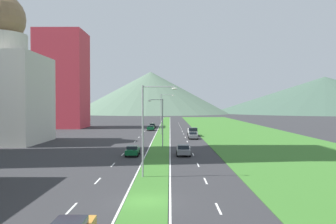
# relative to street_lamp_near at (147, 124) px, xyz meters

# --- Properties ---
(ground_plane) EXTENTS (600.00, 600.00, 0.00)m
(ground_plane) POSITION_rel_street_lamp_near_xyz_m (0.54, -9.05, -5.32)
(ground_plane) COLOR #2D2D30
(grass_median) EXTENTS (3.20, 240.00, 0.06)m
(grass_median) POSITION_rel_street_lamp_near_xyz_m (0.54, 50.95, -5.29)
(grass_median) COLOR #387028
(grass_median) RESTS_ON ground_plane
(grass_verge_right) EXTENTS (24.00, 240.00, 0.06)m
(grass_verge_right) POSITION_rel_street_lamp_near_xyz_m (21.14, 50.95, -5.29)
(grass_verge_right) COLOR #387028
(grass_verge_right) RESTS_ON ground_plane
(lane_dash_left_2) EXTENTS (0.16, 2.80, 0.01)m
(lane_dash_left_2) POSITION_rel_street_lamp_near_xyz_m (-4.56, -10.77, -5.31)
(lane_dash_left_2) COLOR silver
(lane_dash_left_2) RESTS_ON ground_plane
(lane_dash_left_3) EXTENTS (0.16, 2.80, 0.01)m
(lane_dash_left_3) POSITION_rel_street_lamp_near_xyz_m (-4.56, -1.63, -5.31)
(lane_dash_left_3) COLOR silver
(lane_dash_left_3) RESTS_ON ground_plane
(lane_dash_left_4) EXTENTS (0.16, 2.80, 0.01)m
(lane_dash_left_4) POSITION_rel_street_lamp_near_xyz_m (-4.56, 7.51, -5.31)
(lane_dash_left_4) COLOR silver
(lane_dash_left_4) RESTS_ON ground_plane
(lane_dash_left_5) EXTENTS (0.16, 2.80, 0.01)m
(lane_dash_left_5) POSITION_rel_street_lamp_near_xyz_m (-4.56, 16.65, -5.31)
(lane_dash_left_5) COLOR silver
(lane_dash_left_5) RESTS_ON ground_plane
(lane_dash_left_6) EXTENTS (0.16, 2.80, 0.01)m
(lane_dash_left_6) POSITION_rel_street_lamp_near_xyz_m (-4.56, 25.79, -5.31)
(lane_dash_left_6) COLOR silver
(lane_dash_left_6) RESTS_ON ground_plane
(lane_dash_left_7) EXTENTS (0.16, 2.80, 0.01)m
(lane_dash_left_7) POSITION_rel_street_lamp_near_xyz_m (-4.56, 34.93, -5.31)
(lane_dash_left_7) COLOR silver
(lane_dash_left_7) RESTS_ON ground_plane
(lane_dash_left_8) EXTENTS (0.16, 2.80, 0.01)m
(lane_dash_left_8) POSITION_rel_street_lamp_near_xyz_m (-4.56, 44.07, -5.31)
(lane_dash_left_8) COLOR silver
(lane_dash_left_8) RESTS_ON ground_plane
(lane_dash_left_9) EXTENTS (0.16, 2.80, 0.01)m
(lane_dash_left_9) POSITION_rel_street_lamp_near_xyz_m (-4.56, 53.21, -5.31)
(lane_dash_left_9) COLOR silver
(lane_dash_left_9) RESTS_ON ground_plane
(lane_dash_left_10) EXTENTS (0.16, 2.80, 0.01)m
(lane_dash_left_10) POSITION_rel_street_lamp_near_xyz_m (-4.56, 62.35, -5.31)
(lane_dash_left_10) COLOR silver
(lane_dash_left_10) RESTS_ON ground_plane
(lane_dash_left_11) EXTENTS (0.16, 2.80, 0.01)m
(lane_dash_left_11) POSITION_rel_street_lamp_near_xyz_m (-4.56, 71.48, -5.31)
(lane_dash_left_11) COLOR silver
(lane_dash_left_11) RESTS_ON ground_plane
(lane_dash_left_12) EXTENTS (0.16, 2.80, 0.01)m
(lane_dash_left_12) POSITION_rel_street_lamp_near_xyz_m (-4.56, 80.62, -5.31)
(lane_dash_left_12) COLOR silver
(lane_dash_left_12) RESTS_ON ground_plane
(lane_dash_left_13) EXTENTS (0.16, 2.80, 0.01)m
(lane_dash_left_13) POSITION_rel_street_lamp_near_xyz_m (-4.56, 89.76, -5.31)
(lane_dash_left_13) COLOR silver
(lane_dash_left_13) RESTS_ON ground_plane
(lane_dash_left_14) EXTENTS (0.16, 2.80, 0.01)m
(lane_dash_left_14) POSITION_rel_street_lamp_near_xyz_m (-4.56, 98.90, -5.31)
(lane_dash_left_14) COLOR silver
(lane_dash_left_14) RESTS_ON ground_plane
(lane_dash_left_15) EXTENTS (0.16, 2.80, 0.01)m
(lane_dash_left_15) POSITION_rel_street_lamp_near_xyz_m (-4.56, 108.04, -5.31)
(lane_dash_left_15) COLOR silver
(lane_dash_left_15) RESTS_ON ground_plane
(lane_dash_right_2) EXTENTS (0.16, 2.80, 0.01)m
(lane_dash_right_2) POSITION_rel_street_lamp_near_xyz_m (5.64, -10.77, -5.31)
(lane_dash_right_2) COLOR silver
(lane_dash_right_2) RESTS_ON ground_plane
(lane_dash_right_3) EXTENTS (0.16, 2.80, 0.01)m
(lane_dash_right_3) POSITION_rel_street_lamp_near_xyz_m (5.64, -1.63, -5.31)
(lane_dash_right_3) COLOR silver
(lane_dash_right_3) RESTS_ON ground_plane
(lane_dash_right_4) EXTENTS (0.16, 2.80, 0.01)m
(lane_dash_right_4) POSITION_rel_street_lamp_near_xyz_m (5.64, 7.51, -5.31)
(lane_dash_right_4) COLOR silver
(lane_dash_right_4) RESTS_ON ground_plane
(lane_dash_right_5) EXTENTS (0.16, 2.80, 0.01)m
(lane_dash_right_5) POSITION_rel_street_lamp_near_xyz_m (5.64, 16.65, -5.31)
(lane_dash_right_5) COLOR silver
(lane_dash_right_5) RESTS_ON ground_plane
(lane_dash_right_6) EXTENTS (0.16, 2.80, 0.01)m
(lane_dash_right_6) POSITION_rel_street_lamp_near_xyz_m (5.64, 25.79, -5.31)
(lane_dash_right_6) COLOR silver
(lane_dash_right_6) RESTS_ON ground_plane
(lane_dash_right_7) EXTENTS (0.16, 2.80, 0.01)m
(lane_dash_right_7) POSITION_rel_street_lamp_near_xyz_m (5.64, 34.93, -5.31)
(lane_dash_right_7) COLOR silver
(lane_dash_right_7) RESTS_ON ground_plane
(lane_dash_right_8) EXTENTS (0.16, 2.80, 0.01)m
(lane_dash_right_8) POSITION_rel_street_lamp_near_xyz_m (5.64, 44.07, -5.31)
(lane_dash_right_8) COLOR silver
(lane_dash_right_8) RESTS_ON ground_plane
(lane_dash_right_9) EXTENTS (0.16, 2.80, 0.01)m
(lane_dash_right_9) POSITION_rel_street_lamp_near_xyz_m (5.64, 53.21, -5.31)
(lane_dash_right_9) COLOR silver
(lane_dash_right_9) RESTS_ON ground_plane
(lane_dash_right_10) EXTENTS (0.16, 2.80, 0.01)m
(lane_dash_right_10) POSITION_rel_street_lamp_near_xyz_m (5.64, 62.35, -5.31)
(lane_dash_right_10) COLOR silver
(lane_dash_right_10) RESTS_ON ground_plane
(lane_dash_right_11) EXTENTS (0.16, 2.80, 0.01)m
(lane_dash_right_11) POSITION_rel_street_lamp_near_xyz_m (5.64, 71.48, -5.31)
(lane_dash_right_11) COLOR silver
(lane_dash_right_11) RESTS_ON ground_plane
(lane_dash_right_12) EXTENTS (0.16, 2.80, 0.01)m
(lane_dash_right_12) POSITION_rel_street_lamp_near_xyz_m (5.64, 80.62, -5.31)
(lane_dash_right_12) COLOR silver
(lane_dash_right_12) RESTS_ON ground_plane
(lane_dash_right_13) EXTENTS (0.16, 2.80, 0.01)m
(lane_dash_right_13) POSITION_rel_street_lamp_near_xyz_m (5.64, 89.76, -5.31)
(lane_dash_right_13) COLOR silver
(lane_dash_right_13) RESTS_ON ground_plane
(lane_dash_right_14) EXTENTS (0.16, 2.80, 0.01)m
(lane_dash_right_14) POSITION_rel_street_lamp_near_xyz_m (5.64, 98.90, -5.31)
(lane_dash_right_14) COLOR silver
(lane_dash_right_14) RESTS_ON ground_plane
(lane_dash_right_15) EXTENTS (0.16, 2.80, 0.01)m
(lane_dash_right_15) POSITION_rel_street_lamp_near_xyz_m (5.64, 108.04, -5.31)
(lane_dash_right_15) COLOR silver
(lane_dash_right_15) RESTS_ON ground_plane
(edge_line_median_left) EXTENTS (0.16, 240.00, 0.01)m
(edge_line_median_left) POSITION_rel_street_lamp_near_xyz_m (-1.21, 50.95, -5.31)
(edge_line_median_left) COLOR silver
(edge_line_median_left) RESTS_ON ground_plane
(edge_line_median_right) EXTENTS (0.16, 240.00, 0.01)m
(edge_line_median_right) POSITION_rel_street_lamp_near_xyz_m (2.29, 50.95, -5.31)
(edge_line_median_right) COLOR silver
(edge_line_median_right) RESTS_ON ground_plane
(domed_building) EXTENTS (15.99, 15.99, 28.10)m
(domed_building) POSITION_rel_street_lamp_near_xyz_m (-29.72, 32.42, 6.12)
(domed_building) COLOR beige
(domed_building) RESTS_ON ground_plane
(midrise_colored) EXTENTS (14.19, 14.19, 29.77)m
(midrise_colored) POSITION_rel_street_lamp_near_xyz_m (-31.14, 77.14, 9.57)
(midrise_colored) COLOR #D83847
(midrise_colored) RESTS_ON ground_plane
(hill_far_left) EXTENTS (139.13, 139.13, 20.37)m
(hill_far_left) POSITION_rel_street_lamp_near_xyz_m (-114.61, 255.95, 4.87)
(hill_far_left) COLOR #516B56
(hill_far_left) RESTS_ON ground_plane
(hill_far_center) EXTENTS (124.28, 124.28, 33.29)m
(hill_far_center) POSITION_rel_street_lamp_near_xyz_m (-13.08, 255.05, 11.32)
(hill_far_center) COLOR #516B56
(hill_far_center) RESTS_ON ground_plane
(hill_far_right) EXTENTS (190.81, 190.81, 30.97)m
(hill_far_right) POSITION_rel_street_lamp_near_xyz_m (134.36, 276.15, 10.17)
(hill_far_right) COLOR #3D5647
(hill_far_right) RESTS_ON ground_plane
(street_lamp_near) EXTENTS (3.50, 0.46, 9.13)m
(street_lamp_near) POSITION_rel_street_lamp_near_xyz_m (0.00, 0.00, 0.00)
(street_lamp_near) COLOR #99999E
(street_lamp_near) RESTS_ON ground_plane
(street_lamp_mid) EXTENTS (2.58, 0.28, 8.20)m
(street_lamp_mid) POSITION_rel_street_lamp_near_xyz_m (0.75, 25.77, -0.58)
(street_lamp_mid) COLOR #99999E
(street_lamp_mid) RESTS_ON ground_plane
(street_lamp_far) EXTENTS (3.24, 0.45, 9.71)m
(street_lamp_far) POSITION_rel_street_lamp_near_xyz_m (0.48, 51.48, 0.27)
(street_lamp_far) COLOR #99999E
(street_lamp_far) RESTS_ON ground_plane
(car_1) EXTENTS (1.90, 4.32, 1.39)m
(car_1) POSITION_rel_street_lamp_near_xyz_m (7.10, 40.40, -4.59)
(car_1) COLOR slate
(car_1) RESTS_ON ground_plane
(car_2) EXTENTS (2.01, 4.25, 1.41)m
(car_2) POSITION_rel_street_lamp_near_xyz_m (-3.10, 65.40, -4.58)
(car_2) COLOR #0C5128
(car_2) RESTS_ON ground_plane
(car_3) EXTENTS (1.93, 4.28, 1.45)m
(car_3) POSITION_rel_street_lamp_near_xyz_m (-3.06, 74.86, -4.57)
(car_3) COLOR black
(car_3) RESTS_ON ground_plane
(car_4) EXTENTS (1.98, 4.18, 1.50)m
(car_4) POSITION_rel_street_lamp_near_xyz_m (4.18, 15.57, -4.56)
(car_4) COLOR slate
(car_4) RESTS_ON ground_plane
(car_5) EXTENTS (1.87, 4.37, 1.44)m
(car_5) POSITION_rel_street_lamp_near_xyz_m (-2.99, 15.32, -4.58)
(car_5) COLOR #0C5128
(car_5) RESTS_ON ground_plane
(pickup_truck_0) EXTENTS (2.18, 5.40, 2.00)m
(pickup_truck_0) POSITION_rel_street_lamp_near_xyz_m (7.48, 47.19, -4.34)
(pickup_truck_0) COLOR silver
(pickup_truck_0) RESTS_ON ground_plane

